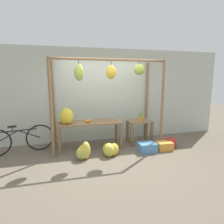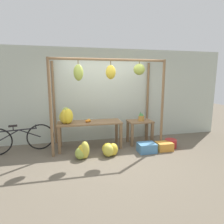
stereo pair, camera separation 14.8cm
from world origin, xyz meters
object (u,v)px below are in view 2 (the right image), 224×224
fruit_crate_white (147,148)px  blue_bucket (171,143)px  banana_pile_ground_left (83,151)px  banana_pile_on_table (66,116)px  pineapple_cluster (141,117)px  orange_pile (88,121)px  fruit_crate_purple (164,146)px  banana_pile_ground_right (110,150)px  parked_bicycle (20,139)px

fruit_crate_white → blue_bucket: fruit_crate_white is taller
fruit_crate_white → banana_pile_ground_left: bearing=-178.9°
banana_pile_ground_left → banana_pile_on_table: bearing=119.8°
pineapple_cluster → orange_pile: bearing=-178.8°
banana_pile_ground_left → fruit_crate_white: 1.67m
banana_pile_on_table → orange_pile: (0.57, 0.02, -0.15)m
orange_pile → fruit_crate_purple: 2.18m
orange_pile → banana_pile_ground_left: size_ratio=0.44×
pineapple_cluster → banana_pile_ground_left: size_ratio=0.61×
pineapple_cluster → banana_pile_on_table: bearing=-178.5°
pineapple_cluster → blue_bucket: size_ratio=0.87×
banana_pile_on_table → blue_bucket: bearing=-8.4°
banana_pile_on_table → banana_pile_ground_left: size_ratio=0.95×
orange_pile → blue_bucket: (2.27, -0.44, -0.67)m
blue_bucket → fruit_crate_purple: size_ratio=0.79×
banana_pile_ground_right → parked_bicycle: bearing=162.2°
orange_pile → banana_pile_ground_left: bearing=-107.5°
pineapple_cluster → parked_bicycle: bearing=179.0°
blue_bucket → parked_bicycle: parked_bicycle is taller
banana_pile_on_table → orange_pile: size_ratio=2.15×
banana_pile_ground_left → blue_bucket: bearing=4.9°
banana_pile_ground_left → blue_bucket: (2.47, 0.21, -0.06)m
banana_pile_on_table → parked_bicycle: 1.34m
orange_pile → fruit_crate_purple: orange_pile is taller
banana_pile_ground_left → fruit_crate_purple: 2.19m
fruit_crate_purple → blue_bucket: bearing=29.3°
banana_pile_ground_right → fruit_crate_white: bearing=0.3°
blue_bucket → parked_bicycle: (-4.04, 0.53, 0.25)m
banana_pile_ground_right → fruit_crate_purple: banana_pile_ground_right is taller
blue_bucket → banana_pile_on_table: bearing=171.6°
orange_pile → fruit_crate_white: size_ratio=0.45×
banana_pile_ground_right → parked_bicycle: 2.37m
banana_pile_on_table → pineapple_cluster: bearing=1.5°
parked_bicycle → banana_pile_ground_left: bearing=-25.4°
banana_pile_ground_right → fruit_crate_purple: (1.52, 0.03, -0.05)m
pineapple_cluster → blue_bucket: 1.10m
orange_pile → pineapple_cluster: bearing=1.2°
fruit_crate_white → parked_bicycle: bearing=167.6°
parked_bicycle → fruit_crate_purple: 3.83m
banana_pile_on_table → banana_pile_ground_right: bearing=-30.4°
blue_bucket → fruit_crate_purple: bearing=-150.7°
banana_pile_ground_left → parked_bicycle: 1.75m
banana_pile_ground_right → pineapple_cluster: bearing=31.3°
banana_pile_ground_left → fruit_crate_white: (1.67, 0.03, -0.06)m
banana_pile_on_table → banana_pile_ground_left: (0.36, -0.63, -0.76)m
pineapple_cluster → fruit_crate_purple: (0.43, -0.63, -0.69)m
banana_pile_ground_right → fruit_crate_white: banana_pile_ground_right is taller
banana_pile_on_table → fruit_crate_white: bearing=-16.4°
banana_pile_ground_left → fruit_crate_purple: (2.19, 0.05, -0.07)m
pineapple_cluster → parked_bicycle: (-3.33, 0.06, -0.43)m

